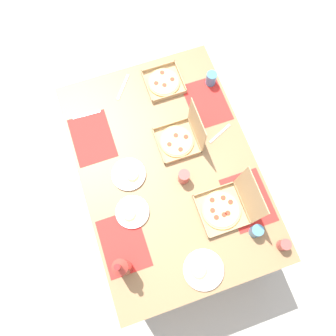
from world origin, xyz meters
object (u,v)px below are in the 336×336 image
Objects in this scene: pizza_box_corner_right at (227,207)px; cup_spare at (256,231)px; plate_far_right at (132,212)px; plate_middle at (203,270)px; cup_dark at (284,245)px; pizza_box_corner_left at (181,138)px; pizza_box_edge_far at (164,82)px; cup_clear_right at (184,177)px; soda_bottle at (122,267)px; cup_red at (211,79)px; plate_near_left at (129,174)px.

cup_spare is at bearing 29.43° from pizza_box_corner_right.
pizza_box_corner_right is at bearing 73.56° from plate_far_right.
cup_dark is at bearing 87.27° from plate_middle.
pizza_box_corner_left is 0.74m from cup_spare.
pizza_box_edge_far is 2.99× the size of cup_dark.
cup_clear_right is (-0.26, -0.19, 0.00)m from pizza_box_corner_right.
pizza_box_corner_right is at bearing 12.30° from pizza_box_corner_left.
soda_bottle is 3.42× the size of cup_spare.
cup_red is at bearing 131.53° from plate_far_right.
pizza_box_edge_far reaches higher than plate_middle.
plate_far_right is 2.45× the size of cup_dark.
plate_middle is at bearing -92.73° from cup_dark.
cup_spare reaches higher than plate_far_right.
cup_dark is (0.58, 0.42, -0.01)m from cup_clear_right.
plate_middle is at bearing -23.21° from cup_red.
pizza_box_corner_left is at bearing 106.35° from plate_near_left.
soda_bottle reaches higher than plate_middle.
plate_near_left is at bearing -37.12° from pizza_box_edge_far.
pizza_box_edge_far is 0.87× the size of pizza_box_corner_left.
plate_far_right is 2.21× the size of cup_spare.
plate_middle is 0.74m from plate_near_left.
pizza_box_corner_left is at bearing -4.31° from pizza_box_edge_far.
cup_dark is at bearing 35.61° from cup_clear_right.
cup_dark reaches higher than pizza_box_edge_far.
cup_clear_right is at bearing 66.30° from plate_near_left.
pizza_box_corner_left reaches higher than plate_far_right.
pizza_box_edge_far is at bearing 171.34° from cup_clear_right.
cup_spare is at bearing 86.01° from soda_bottle.
soda_bottle is 0.81m from cup_spare.
cup_clear_right is at bearing -16.04° from pizza_box_corner_left.
plate_near_left is at bearing -57.96° from cup_red.
pizza_box_corner_left is (-0.52, -0.11, -0.00)m from pizza_box_corner_right.
soda_bottle is at bearing -101.20° from cup_dark.
cup_spare is at bearing -136.13° from cup_dark.
cup_clear_right is 0.72m from cup_dark.
cup_spare is 1.11× the size of cup_dark.
pizza_box_edge_far is 2.48× the size of cup_red.
soda_bottle is at bearing -93.99° from cup_spare.
plate_middle is 2.27× the size of cup_clear_right.
pizza_box_edge_far is at bearing -166.47° from cup_dark.
soda_bottle is (0.30, -0.14, 0.12)m from plate_far_right.
cup_clear_right is (0.26, -0.07, 0.01)m from pizza_box_corner_left.
pizza_box_corner_right is 0.53m from pizza_box_corner_left.
plate_near_left is (-0.40, -0.51, -0.04)m from pizza_box_corner_right.
pizza_box_edge_far is at bearing -170.83° from cup_spare.
pizza_box_corner_right reaches higher than pizza_box_edge_far.
soda_bottle is at bearing -79.05° from pizza_box_corner_right.
plate_middle is 0.50m from cup_dark.
pizza_box_edge_far is 0.79× the size of soda_bottle.
pizza_box_corner_left is at bearing -162.72° from cup_spare.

